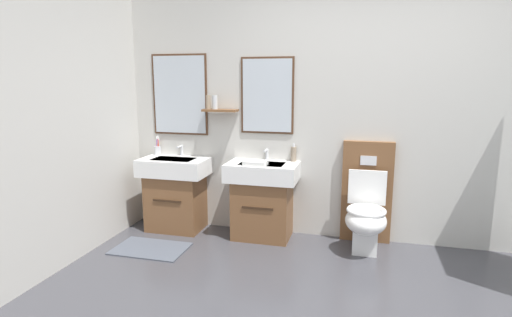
% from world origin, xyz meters
% --- Properties ---
extents(wall_back, '(5.16, 0.27, 2.63)m').
position_xyz_m(wall_back, '(-0.02, 1.67, 1.32)').
color(wall_back, beige).
rests_on(wall_back, ground).
extents(wall_left, '(0.12, 3.47, 2.63)m').
position_xyz_m(wall_left, '(-2.52, 0.00, 1.31)').
color(wall_left, beige).
rests_on(wall_left, ground).
extents(bath_mat, '(0.68, 0.44, 0.01)m').
position_xyz_m(bath_mat, '(-1.94, 0.85, 0.01)').
color(bath_mat, '#474C56').
rests_on(bath_mat, ground).
extents(vanity_sink_left, '(0.70, 0.46, 0.77)m').
position_xyz_m(vanity_sink_left, '(-1.94, 1.43, 0.42)').
color(vanity_sink_left, brown).
rests_on(vanity_sink_left, ground).
extents(tap_on_left_sink, '(0.03, 0.13, 0.11)m').
position_xyz_m(tap_on_left_sink, '(-1.94, 1.59, 0.84)').
color(tap_on_left_sink, silver).
rests_on(tap_on_left_sink, vanity_sink_left).
extents(vanity_sink_right, '(0.70, 0.46, 0.77)m').
position_xyz_m(vanity_sink_right, '(-0.99, 1.43, 0.42)').
color(vanity_sink_right, brown).
rests_on(vanity_sink_right, ground).
extents(tap_on_right_sink, '(0.03, 0.13, 0.11)m').
position_xyz_m(tap_on_right_sink, '(-0.99, 1.59, 0.84)').
color(tap_on_right_sink, silver).
rests_on(tap_on_right_sink, vanity_sink_right).
extents(toilet, '(0.48, 0.62, 1.00)m').
position_xyz_m(toilet, '(0.02, 1.41, 0.38)').
color(toilet, brown).
rests_on(toilet, ground).
extents(toothbrush_cup, '(0.07, 0.07, 0.21)m').
position_xyz_m(toothbrush_cup, '(-2.21, 1.58, 0.83)').
color(toothbrush_cup, silver).
rests_on(toothbrush_cup, vanity_sink_left).
extents(soap_dispenser, '(0.06, 0.06, 0.18)m').
position_xyz_m(soap_dispenser, '(-0.71, 1.59, 0.85)').
color(soap_dispenser, gray).
rests_on(soap_dispenser, vanity_sink_right).
extents(folded_hand_towel, '(0.22, 0.16, 0.04)m').
position_xyz_m(folded_hand_towel, '(-1.03, 1.30, 0.79)').
color(folded_hand_towel, white).
rests_on(folded_hand_towel, vanity_sink_right).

